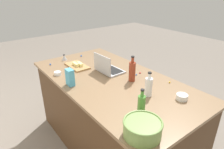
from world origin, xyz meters
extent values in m
plane|color=slate|center=(0.00, 0.00, 0.00)|extent=(12.00, 12.00, 0.00)
cube|color=#4C331E|center=(0.00, 0.00, 0.43)|extent=(1.91, 0.97, 0.87)
cube|color=#846647|center=(0.00, 0.00, 0.89)|extent=(1.97, 1.03, 0.03)
cube|color=#B7B7BC|center=(0.17, -0.10, 0.91)|extent=(0.32, 0.23, 0.02)
cube|color=black|center=(0.17, -0.11, 0.92)|extent=(0.28, 0.16, 0.00)
cube|color=#B7B7BC|center=(0.17, 0.01, 1.02)|extent=(0.30, 0.02, 0.20)
cube|color=silver|center=(0.17, 0.00, 1.02)|extent=(0.27, 0.01, 0.18)
cylinder|color=#72934C|center=(-0.81, 0.36, 0.95)|extent=(0.25, 0.25, 0.11)
cylinder|color=black|center=(-0.81, 0.36, 0.96)|extent=(0.21, 0.21, 0.10)
torus|color=#72934C|center=(-0.81, 0.36, 1.01)|extent=(0.26, 0.26, 0.02)
cylinder|color=maroon|center=(-0.16, -0.14, 1.00)|extent=(0.07, 0.07, 0.20)
cylinder|color=maroon|center=(-0.16, -0.14, 1.13)|extent=(0.03, 0.03, 0.06)
cylinder|color=black|center=(-0.16, -0.14, 1.16)|extent=(0.03, 0.03, 0.01)
cylinder|color=#4C8C38|center=(-0.64, 0.21, 0.98)|extent=(0.06, 0.06, 0.17)
cylinder|color=#4C8C38|center=(-0.64, 0.21, 1.09)|extent=(0.02, 0.02, 0.05)
cylinder|color=black|center=(-0.64, 0.21, 1.12)|extent=(0.03, 0.03, 0.01)
cylinder|color=white|center=(-0.47, -0.05, 0.99)|extent=(0.07, 0.07, 0.17)
cylinder|color=white|center=(-0.47, -0.05, 1.10)|extent=(0.03, 0.03, 0.05)
cylinder|color=black|center=(-0.47, -0.05, 1.13)|extent=(0.03, 0.03, 0.01)
cube|color=#AD7F4C|center=(0.53, 0.13, 0.91)|extent=(0.33, 0.19, 0.02)
cube|color=#F4E58C|center=(0.50, 0.11, 0.94)|extent=(0.11, 0.05, 0.04)
cube|color=#F4E58C|center=(0.52, 0.15, 0.94)|extent=(0.11, 0.04, 0.04)
cylinder|color=white|center=(0.44, 0.42, 0.92)|extent=(0.08, 0.08, 0.04)
cylinder|color=white|center=(-0.70, -0.24, 0.92)|extent=(0.10, 0.10, 0.05)
cone|color=#B2B2B7|center=(0.83, 0.16, 0.94)|extent=(0.07, 0.07, 0.07)
cylinder|color=black|center=(0.83, 0.16, 0.97)|extent=(0.02, 0.02, 0.01)
cube|color=#4CA5CC|center=(0.14, 0.42, 0.99)|extent=(0.09, 0.06, 0.17)
sphere|color=red|center=(-0.08, -0.33, 0.91)|extent=(0.02, 0.02, 0.02)
sphere|color=blue|center=(-0.09, -0.27, 0.91)|extent=(0.02, 0.02, 0.02)
sphere|color=blue|center=(0.77, 0.38, 0.91)|extent=(0.02, 0.02, 0.02)
sphere|color=orange|center=(0.17, -0.02, 0.91)|extent=(0.02, 0.02, 0.02)
sphere|color=#CC3399|center=(0.62, -0.20, 0.91)|extent=(0.02, 0.02, 0.02)
sphere|color=yellow|center=(-0.43, -0.41, 0.91)|extent=(0.02, 0.02, 0.02)
sphere|color=blue|center=(0.82, -0.09, 0.91)|extent=(0.02, 0.02, 0.02)
sphere|color=red|center=(0.26, -0.17, 0.91)|extent=(0.02, 0.02, 0.02)
camera|label=1|loc=(-1.51, 1.15, 1.83)|focal=31.85mm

